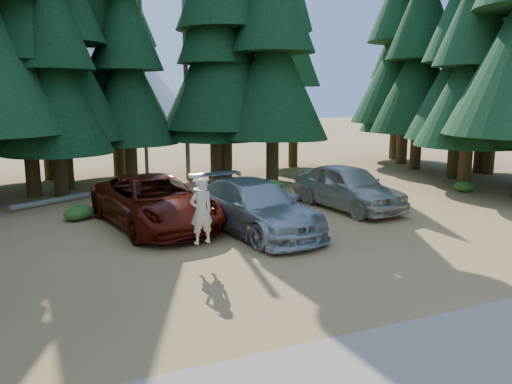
% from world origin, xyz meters
% --- Properties ---
extents(ground, '(160.00, 160.00, 0.00)m').
position_xyz_m(ground, '(0.00, 0.00, 0.00)').
color(ground, olive).
rests_on(ground, ground).
extents(gravel_strip, '(26.00, 3.50, 0.01)m').
position_xyz_m(gravel_strip, '(0.00, -6.50, 0.01)').
color(gravel_strip, tan).
rests_on(gravel_strip, ground).
extents(forest_belt_north, '(36.00, 7.00, 22.00)m').
position_xyz_m(forest_belt_north, '(0.00, 15.00, 0.00)').
color(forest_belt_north, black).
rests_on(forest_belt_north, ground).
extents(snag_front, '(0.24, 0.24, 12.00)m').
position_xyz_m(snag_front, '(0.80, 14.50, 6.00)').
color(snag_front, '#6E6558').
rests_on(snag_front, ground).
extents(snag_back, '(0.20, 0.20, 10.00)m').
position_xyz_m(snag_back, '(-1.20, 16.00, 5.00)').
color(snag_back, '#6E6558').
rests_on(snag_back, ground).
extents(mountain_peak, '(48.00, 50.00, 28.00)m').
position_xyz_m(mountain_peak, '(-2.59, 88.23, 12.71)').
color(mountain_peak, gray).
rests_on(mountain_peak, ground).
extents(red_pickup, '(4.04, 6.90, 1.80)m').
position_xyz_m(red_pickup, '(-3.10, 4.94, 0.90)').
color(red_pickup, '#5A1007').
rests_on(red_pickup, ground).
extents(silver_minivan_center, '(3.42, 6.36, 1.75)m').
position_xyz_m(silver_minivan_center, '(-0.12, 2.86, 0.88)').
color(silver_minivan_center, '#ACB0B5').
rests_on(silver_minivan_center, ground).
extents(silver_minivan_right, '(2.79, 5.62, 1.84)m').
position_xyz_m(silver_minivan_right, '(4.77, 4.62, 0.92)').
color(silver_minivan_right, '#B4B0A0').
rests_on(silver_minivan_right, ground).
extents(frisbee_player, '(0.72, 0.53, 1.80)m').
position_xyz_m(frisbee_player, '(-2.79, 0.32, 1.52)').
color(frisbee_player, beige).
rests_on(frisbee_player, ground).
extents(log_left, '(3.30, 2.09, 0.26)m').
position_xyz_m(log_left, '(-6.43, 10.35, 0.13)').
color(log_left, '#6E6558').
rests_on(log_left, ground).
extents(log_mid, '(2.95, 0.66, 0.24)m').
position_xyz_m(log_mid, '(1.74, 10.50, 0.12)').
color(log_mid, '#6E6558').
rests_on(log_mid, ground).
extents(log_right, '(5.31, 1.56, 0.34)m').
position_xyz_m(log_right, '(4.80, 7.00, 0.17)').
color(log_right, '#6E6558').
rests_on(log_right, ground).
extents(shrub_far_left, '(0.98, 0.98, 0.54)m').
position_xyz_m(shrub_far_left, '(-5.45, 7.17, 0.27)').
color(shrub_far_left, '#225A1B').
rests_on(shrub_far_left, ground).
extents(shrub_left, '(0.86, 0.86, 0.48)m').
position_xyz_m(shrub_left, '(-5.66, 6.96, 0.24)').
color(shrub_left, '#225A1B').
rests_on(shrub_left, ground).
extents(shrub_center_left, '(0.98, 0.98, 0.54)m').
position_xyz_m(shrub_center_left, '(-0.50, 6.43, 0.27)').
color(shrub_center_left, '#225A1B').
rests_on(shrub_center_left, ground).
extents(shrub_center_right, '(0.92, 0.92, 0.50)m').
position_xyz_m(shrub_center_right, '(-1.57, 9.84, 0.25)').
color(shrub_center_right, '#225A1B').
rests_on(shrub_center_right, ground).
extents(shrub_right, '(1.10, 1.10, 0.61)m').
position_xyz_m(shrub_right, '(3.43, 9.08, 0.30)').
color(shrub_right, '#225A1B').
rests_on(shrub_right, ground).
extents(shrub_far_right, '(1.21, 1.21, 0.66)m').
position_xyz_m(shrub_far_right, '(7.38, 6.93, 0.33)').
color(shrub_far_right, '#225A1B').
rests_on(shrub_far_right, ground).
extents(shrub_edge_east, '(0.98, 0.98, 0.54)m').
position_xyz_m(shrub_edge_east, '(12.07, 5.50, 0.27)').
color(shrub_edge_east, '#225A1B').
rests_on(shrub_edge_east, ground).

